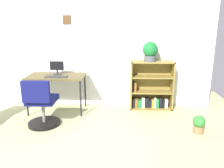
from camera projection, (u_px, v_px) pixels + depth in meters
name	position (u px, v px, depth m)	size (l,w,h in m)	color
ground_plane	(54.00, 165.00, 2.70)	(6.24, 6.24, 0.00)	tan
wall_back	(81.00, 47.00, 4.47)	(5.20, 0.12, 2.35)	white
desk	(56.00, 78.00, 4.20)	(1.06, 0.61, 0.70)	brown
monitor	(57.00, 68.00, 4.26)	(0.26, 0.16, 0.25)	#262628
keyboard	(56.00, 77.00, 4.05)	(0.39, 0.12, 0.02)	#2C2F31
office_chair	(42.00, 106.00, 3.62)	(0.52, 0.55, 0.82)	black
bookshelf_low	(150.00, 88.00, 4.43)	(0.82, 0.30, 0.95)	olive
potted_plant_on_shelf	(150.00, 51.00, 4.19)	(0.28, 0.28, 0.37)	#474C51
potted_plant_floor	(199.00, 124.00, 3.45)	(0.18, 0.18, 0.28)	#9E6642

